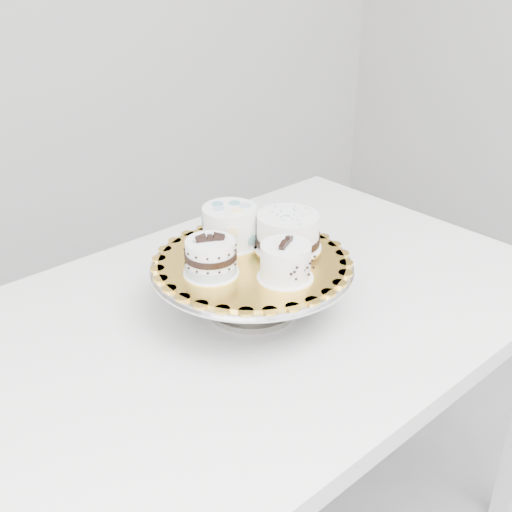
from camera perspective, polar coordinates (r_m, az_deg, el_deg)
table at (r=1.33m, az=0.15°, el=-6.92°), size 1.31×0.95×0.75m
cake_stand at (r=1.23m, az=-0.36°, el=-1.91°), size 0.39×0.39×0.10m
cake_board at (r=1.21m, az=-0.36°, el=-0.45°), size 0.44×0.44×0.01m
cake_swirl at (r=1.14m, az=2.65°, el=-0.56°), size 0.12×0.12×0.08m
cake_banded at (r=1.15m, az=-4.05°, el=-0.20°), size 0.12×0.12×0.08m
cake_dots at (r=1.26m, az=-2.34°, el=2.75°), size 0.13×0.13×0.08m
cake_ribbon at (r=1.24m, az=2.89°, el=2.12°), size 0.14×0.14×0.07m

